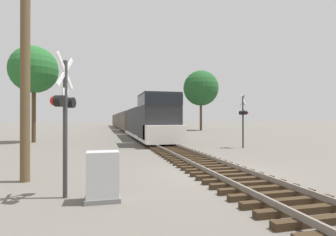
% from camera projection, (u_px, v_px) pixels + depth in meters
% --- Properties ---
extents(ground_plane, '(400.00, 400.00, 0.00)m').
position_uv_depth(ground_plane, '(220.00, 173.00, 10.26)').
color(ground_plane, '#666059').
extents(rail_track_bed, '(2.60, 160.00, 0.31)m').
position_uv_depth(rail_track_bed, '(220.00, 170.00, 10.26)').
color(rail_track_bed, '#382819').
rests_on(rail_track_bed, ground).
extents(freight_train, '(2.98, 69.43, 4.20)m').
position_uv_depth(freight_train, '(126.00, 121.00, 51.23)').
color(freight_train, '#232326').
rests_on(freight_train, ground).
extents(crossing_signal_near, '(0.58, 1.01, 3.88)m').
position_uv_depth(crossing_signal_near, '(64.00, 111.00, 7.09)').
color(crossing_signal_near, '#333333').
rests_on(crossing_signal_near, ground).
extents(crossing_signal_far, '(0.36, 1.01, 4.02)m').
position_uv_depth(crossing_signal_far, '(243.00, 115.00, 19.31)').
color(crossing_signal_far, '#333333').
rests_on(crossing_signal_far, ground).
extents(relay_cabinet, '(0.90, 0.63, 1.29)m').
position_uv_depth(relay_cabinet, '(103.00, 177.00, 6.78)').
color(relay_cabinet, slate).
rests_on(relay_cabinet, ground).
extents(utility_pole, '(1.80, 0.31, 7.62)m').
position_uv_depth(utility_pole, '(25.00, 67.00, 8.92)').
color(utility_pole, brown).
rests_on(utility_pole, ground).
extents(tree_far_right, '(4.25, 4.25, 8.77)m').
position_uv_depth(tree_far_right, '(34.00, 70.00, 23.82)').
color(tree_far_right, '#473521').
rests_on(tree_far_right, ground).
extents(tree_mid_background, '(6.62, 6.62, 11.27)m').
position_uv_depth(tree_mid_background, '(201.00, 88.00, 49.38)').
color(tree_mid_background, brown).
rests_on(tree_mid_background, ground).
extents(tree_deep_background, '(4.31, 4.31, 7.37)m').
position_uv_depth(tree_deep_background, '(156.00, 104.00, 53.58)').
color(tree_deep_background, '#473521').
rests_on(tree_deep_background, ground).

